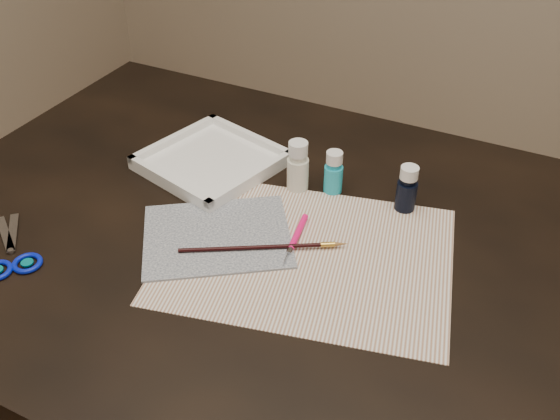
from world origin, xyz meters
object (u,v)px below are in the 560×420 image
at_px(canvas, 217,236).
at_px(paint_bottle_white, 298,166).
at_px(scissors, 6,246).
at_px(paper, 307,254).
at_px(palette_tray, 211,160).
at_px(paint_bottle_navy, 407,189).
at_px(paint_bottle_cyan, 334,172).

height_order(canvas, paint_bottle_white, paint_bottle_white).
distance_m(paint_bottle_white, scissors, 0.50).
bearing_deg(canvas, paint_bottle_white, 72.65).
bearing_deg(paper, scissors, -155.58).
distance_m(paint_bottle_white, palette_tray, 0.18).
relative_size(paint_bottle_white, paint_bottle_navy, 1.12).
xyz_separation_m(paper, paint_bottle_white, (-0.09, 0.16, 0.05)).
relative_size(paint_bottle_navy, palette_tray, 0.38).
relative_size(canvas, palette_tray, 1.06).
bearing_deg(paint_bottle_white, canvas, -107.35).
distance_m(paint_bottle_cyan, palette_tray, 0.24).
height_order(paint_bottle_navy, scissors, paint_bottle_navy).
distance_m(paper, canvas, 0.15).
bearing_deg(palette_tray, scissors, -115.67).
bearing_deg(canvas, paper, 9.90).
xyz_separation_m(canvas, paint_bottle_navy, (0.25, 0.21, 0.04)).
relative_size(scissors, palette_tray, 0.81).
relative_size(canvas, paint_bottle_cyan, 2.90).
bearing_deg(paper, paint_bottle_navy, 61.42).
bearing_deg(paint_bottle_white, paper, -60.18).
xyz_separation_m(canvas, paint_bottle_white, (0.06, 0.19, 0.04)).
relative_size(paper, palette_tray, 2.02).
bearing_deg(paint_bottle_cyan, paper, -80.19).
bearing_deg(paint_bottle_navy, paint_bottle_cyan, -177.41).
distance_m(scissors, palette_tray, 0.39).
bearing_deg(paint_bottle_cyan, scissors, -137.14).
height_order(paint_bottle_navy, palette_tray, paint_bottle_navy).
xyz_separation_m(paper, palette_tray, (-0.27, 0.15, 0.01)).
xyz_separation_m(paint_bottle_cyan, scissors, (-0.41, -0.38, -0.04)).
bearing_deg(palette_tray, paint_bottle_navy, 4.89).
height_order(canvas, palette_tray, palette_tray).
distance_m(paper, paint_bottle_cyan, 0.19).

